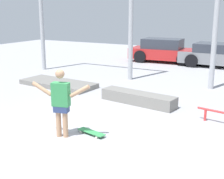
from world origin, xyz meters
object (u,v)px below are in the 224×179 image
Objects in this scene: skateboarder at (61,100)px; grind_box at (138,98)px; parked_car_red at (164,51)px; manual_pad at (58,84)px; parked_car_grey at (219,55)px; skateboard at (91,132)px.

skateboarder is 0.64× the size of grind_box.
grind_box is 0.62× the size of parked_car_red.
parked_car_grey is (4.80, 7.67, 0.52)m from manual_pad.
manual_pad is at bearing 149.51° from skateboard.
parked_car_grey is (1.45, 11.74, -0.30)m from skateboarder.
skateboarder is at bearing -50.54° from manual_pad.
manual_pad reaches higher than skateboard.
grind_box is at bearing 67.32° from skateboarder.
manual_pad is (-3.35, 4.07, -0.83)m from skateboarder.
parked_car_red is (-1.64, 11.80, -0.26)m from skateboarder.
parked_car_red reaches higher than skateboard.
skateboard is at bearing 24.20° from skateboarder.
parked_car_red reaches higher than manual_pad.
parked_car_grey reaches higher than skateboard.
skateboard is 0.26× the size of manual_pad.
skateboarder reaches higher than skateboard.
manual_pad is (-3.90, 3.63, 0.03)m from skateboard.
skateboard is at bearing -88.65° from grind_box.
manual_pad is at bearing 114.90° from skateboarder.
grind_box reaches higher than skateboard.
skateboarder is 0.40× the size of parked_car_red.
parked_car_grey is (0.89, 11.30, 0.55)m from skateboard.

